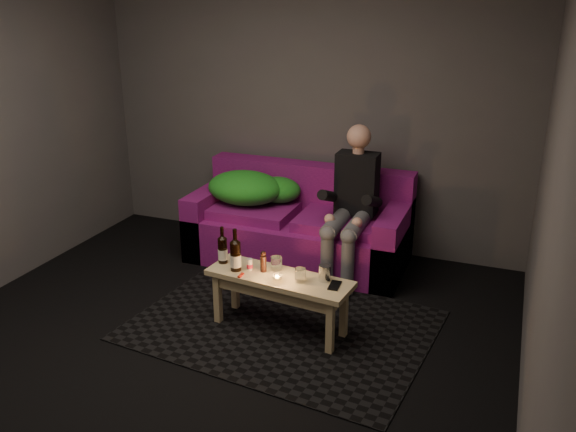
% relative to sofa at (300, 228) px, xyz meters
% --- Properties ---
extents(floor, '(4.50, 4.50, 0.00)m').
position_rel_sofa_xyz_m(floor, '(-0.08, -1.82, -0.29)').
color(floor, black).
rests_on(floor, ground).
extents(room, '(4.50, 4.50, 4.50)m').
position_rel_sofa_xyz_m(room, '(-0.08, -1.35, 1.35)').
color(room, silver).
rests_on(room, ground).
extents(rug, '(2.22, 1.72, 0.01)m').
position_rel_sofa_xyz_m(rug, '(0.29, -1.16, -0.29)').
color(rug, black).
rests_on(rug, floor).
extents(sofa, '(1.89, 0.85, 0.81)m').
position_rel_sofa_xyz_m(sofa, '(0.00, 0.00, 0.00)').
color(sofa, '#6C0E61').
rests_on(sofa, floor).
extents(green_blanket, '(0.83, 0.57, 0.28)m').
position_rel_sofa_xyz_m(green_blanket, '(-0.47, -0.01, 0.32)').
color(green_blanket, '#2C901A').
rests_on(green_blanket, sofa).
extents(person, '(0.34, 0.79, 1.26)m').
position_rel_sofa_xyz_m(person, '(0.51, -0.15, 0.36)').
color(person, black).
rests_on(person, sofa).
extents(coffee_table, '(1.06, 0.44, 0.42)m').
position_rel_sofa_xyz_m(coffee_table, '(0.29, -1.21, 0.05)').
color(coffee_table, tan).
rests_on(coffee_table, rug).
extents(beer_bottle_a, '(0.07, 0.07, 0.28)m').
position_rel_sofa_xyz_m(beer_bottle_a, '(-0.17, -1.16, 0.23)').
color(beer_bottle_a, black).
rests_on(beer_bottle_a, coffee_table).
extents(beer_bottle_b, '(0.08, 0.08, 0.31)m').
position_rel_sofa_xyz_m(beer_bottle_b, '(-0.03, -1.24, 0.24)').
color(beer_bottle_b, black).
rests_on(beer_bottle_b, coffee_table).
extents(salt_shaker, '(0.05, 0.05, 0.08)m').
position_rel_sofa_xyz_m(salt_shaker, '(0.06, -1.20, 0.17)').
color(salt_shaker, silver).
rests_on(salt_shaker, coffee_table).
extents(pepper_mill, '(0.06, 0.06, 0.12)m').
position_rel_sofa_xyz_m(pepper_mill, '(0.16, -1.19, 0.19)').
color(pepper_mill, black).
rests_on(pepper_mill, coffee_table).
extents(tumbler_back, '(0.10, 0.10, 0.09)m').
position_rel_sofa_xyz_m(tumbler_back, '(0.24, -1.12, 0.18)').
color(tumbler_back, white).
rests_on(tumbler_back, coffee_table).
extents(tealight, '(0.06, 0.06, 0.04)m').
position_rel_sofa_xyz_m(tealight, '(0.31, -1.30, 0.15)').
color(tealight, white).
rests_on(tealight, coffee_table).
extents(tumbler_front, '(0.08, 0.08, 0.09)m').
position_rel_sofa_xyz_m(tumbler_front, '(0.46, -1.24, 0.18)').
color(tumbler_front, white).
rests_on(tumbler_front, coffee_table).
extents(steel_cup, '(0.10, 0.10, 0.11)m').
position_rel_sofa_xyz_m(steel_cup, '(0.61, -1.17, 0.18)').
color(steel_cup, '#B8B9BF').
rests_on(steel_cup, coffee_table).
extents(smartphone, '(0.08, 0.15, 0.01)m').
position_rel_sofa_xyz_m(smartphone, '(0.70, -1.22, 0.13)').
color(smartphone, black).
rests_on(smartphone, coffee_table).
extents(red_lighter, '(0.02, 0.07, 0.01)m').
position_rel_sofa_xyz_m(red_lighter, '(0.05, -1.31, 0.13)').
color(red_lighter, red).
rests_on(red_lighter, coffee_table).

